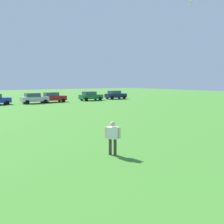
{
  "coord_description": "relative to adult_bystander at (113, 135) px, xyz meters",
  "views": [
    {
      "loc": [
        -4.39,
        0.99,
        3.68
      ],
      "look_at": [
        1.2,
        9.4,
        2.48
      ],
      "focal_mm": 42.5,
      "sensor_mm": 36.0,
      "label": 1
    }
  ],
  "objects": [
    {
      "name": "parked_car_navy_6",
      "position": [
        22.94,
        33.33,
        -0.14
      ],
      "size": [
        4.3,
        2.02,
        1.68
      ],
      "color": "#141E4C",
      "rests_on": "ground"
    },
    {
      "name": "parked_car_green_5",
      "position": [
        16.79,
        32.53,
        -0.14
      ],
      "size": [
        4.3,
        2.02,
        1.68
      ],
      "color": "#196B38",
      "rests_on": "ground"
    },
    {
      "name": "parked_car_silver_3",
      "position": [
        6.09,
        32.09,
        -0.14
      ],
      "size": [
        4.3,
        2.02,
        1.68
      ],
      "color": "silver",
      "rests_on": "ground"
    },
    {
      "name": "adult_bystander",
      "position": [
        0.0,
        0.0,
        0.0
      ],
      "size": [
        0.61,
        0.61,
        1.68
      ],
      "rotation": [
        0.0,
        0.0,
        5.5
      ],
      "color": "#3F3833",
      "rests_on": "ground"
    },
    {
      "name": "parked_car_red_4",
      "position": [
        9.57,
        32.88,
        -0.14
      ],
      "size": [
        4.3,
        2.02,
        1.68
      ],
      "color": "red",
      "rests_on": "ground"
    }
  ]
}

